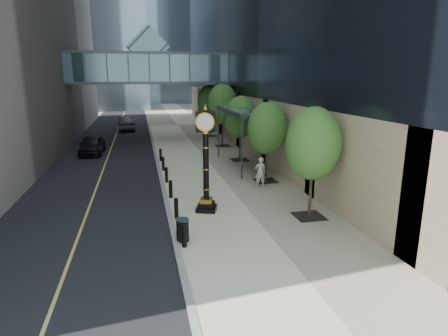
{
  "coord_description": "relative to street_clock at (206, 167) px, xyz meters",
  "views": [
    {
      "loc": [
        -4.17,
        -12.74,
        6.65
      ],
      "look_at": [
        -0.04,
        5.66,
        2.04
      ],
      "focal_mm": 30.0,
      "sensor_mm": 36.0,
      "label": 1
    }
  ],
  "objects": [
    {
      "name": "entrance_canopy",
      "position": [
        4.59,
        9.08,
        1.88
      ],
      "size": [
        3.0,
        8.0,
        4.38
      ],
      "color": "#383F44",
      "rests_on": "ground"
    },
    {
      "name": "skywalk",
      "position": [
        -1.89,
        23.08,
        5.4
      ],
      "size": [
        17.0,
        4.2,
        5.8
      ],
      "color": "slate",
      "rests_on": "ground"
    },
    {
      "name": "curb",
      "position": [
        -1.89,
        35.08,
        -2.28
      ],
      "size": [
        0.25,
        180.0,
        0.07
      ],
      "primitive_type": "cube",
      "color": "gray",
      "rests_on": "ground"
    },
    {
      "name": "sidewalk",
      "position": [
        2.11,
        35.08,
        -2.29
      ],
      "size": [
        8.0,
        180.0,
        0.06
      ],
      "primitive_type": "cube",
      "color": "beige",
      "rests_on": "ground"
    },
    {
      "name": "car_far",
      "position": [
        -4.79,
        31.37,
        -1.44
      ],
      "size": [
        2.21,
        5.32,
        1.71
      ],
      "primitive_type": "imported",
      "rotation": [
        0.0,
        0.0,
        3.22
      ],
      "color": "black",
      "rests_on": "road"
    },
    {
      "name": "trash_bin",
      "position": [
        -1.59,
        -3.36,
        -1.81
      ],
      "size": [
        0.68,
        0.68,
        0.9
      ],
      "primitive_type": "cylinder",
      "rotation": [
        0.0,
        0.0,
        0.38
      ],
      "color": "black",
      "rests_on": "sidewalk"
    },
    {
      "name": "car_near",
      "position": [
        -7.28,
        16.51,
        -1.49
      ],
      "size": [
        2.08,
        4.78,
        1.6
      ],
      "primitive_type": "imported",
      "rotation": [
        0.0,
        0.0,
        -0.04
      ],
      "color": "black",
      "rests_on": "road"
    },
    {
      "name": "road",
      "position": [
        -5.89,
        35.08,
        -2.31
      ],
      "size": [
        8.0,
        180.0,
        0.02
      ],
      "primitive_type": "cube",
      "color": "black",
      "rests_on": "ground"
    },
    {
      "name": "street_clock",
      "position": [
        0.0,
        0.0,
        0.0
      ],
      "size": [
        1.23,
        1.23,
        5.2
      ],
      "rotation": [
        0.0,
        0.0,
        -0.32
      ],
      "color": "black",
      "rests_on": "sidewalk"
    },
    {
      "name": "ground",
      "position": [
        1.11,
        -4.92,
        -2.32
      ],
      "size": [
        320.0,
        320.0,
        0.0
      ],
      "primitive_type": "plane",
      "color": "gray",
      "rests_on": "ground"
    },
    {
      "name": "street_trees",
      "position": [
        4.71,
        12.38,
        1.46
      ],
      "size": [
        2.9,
        28.69,
        5.96
      ],
      "color": "black",
      "rests_on": "sidewalk"
    },
    {
      "name": "bollard_row",
      "position": [
        -1.59,
        4.08,
        -1.81
      ],
      "size": [
        0.2,
        16.2,
        0.9
      ],
      "color": "black",
      "rests_on": "sidewalk"
    },
    {
      "name": "pedestrian",
      "position": [
        3.91,
        3.3,
        -1.32
      ],
      "size": [
        0.7,
        0.47,
        1.88
      ],
      "primitive_type": "imported",
      "rotation": [
        0.0,
        0.0,
        3.18
      ],
      "color": "beige",
      "rests_on": "sidewalk"
    }
  ]
}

